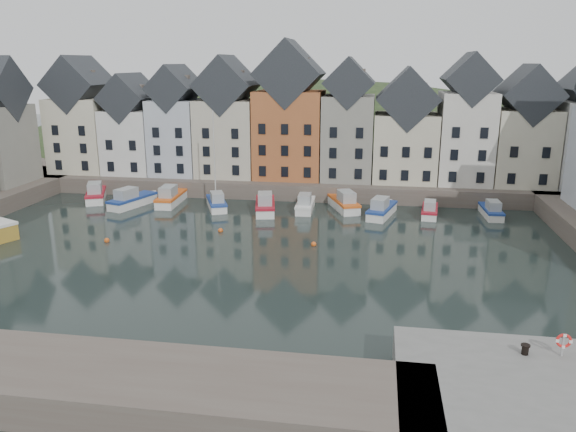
% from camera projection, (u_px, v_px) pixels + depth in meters
% --- Properties ---
extents(ground, '(260.00, 260.00, 0.00)m').
position_uv_depth(ground, '(240.00, 260.00, 49.51)').
color(ground, black).
rests_on(ground, ground).
extents(far_quay, '(90.00, 16.00, 2.00)m').
position_uv_depth(far_quay, '(291.00, 181.00, 77.81)').
color(far_quay, '#52473F').
rests_on(far_quay, ground).
extents(hillside, '(153.60, 70.40, 64.00)m').
position_uv_depth(hillside, '(312.00, 250.00, 107.58)').
color(hillside, black).
rests_on(hillside, ground).
extents(far_terrace, '(72.37, 8.16, 17.78)m').
position_uv_depth(far_terrace, '(313.00, 125.00, 73.33)').
color(far_terrace, beige).
rests_on(far_terrace, far_quay).
extents(mooring_buoys, '(20.50, 5.50, 0.50)m').
position_uv_depth(mooring_buoys, '(213.00, 238.00, 55.16)').
color(mooring_buoys, '#D65619').
rests_on(mooring_buoys, ground).
extents(boat_a, '(4.76, 7.24, 2.67)m').
position_uv_depth(boat_a, '(96.00, 194.00, 70.70)').
color(boat_a, silver).
rests_on(boat_a, ground).
extents(boat_b, '(4.07, 7.16, 2.63)m').
position_uv_depth(boat_b, '(131.00, 200.00, 67.69)').
color(boat_b, silver).
rests_on(boat_b, ground).
extents(boat_c, '(2.51, 7.03, 2.66)m').
position_uv_depth(boat_c, '(171.00, 198.00, 68.82)').
color(boat_c, silver).
rests_on(boat_c, ground).
extents(boat_d, '(4.09, 6.38, 11.70)m').
position_uv_depth(boat_d, '(217.00, 202.00, 66.70)').
color(boat_d, silver).
rests_on(boat_d, ground).
extents(boat_e, '(3.48, 7.26, 2.68)m').
position_uv_depth(boat_e, '(265.00, 205.00, 65.15)').
color(boat_e, silver).
rests_on(boat_e, ground).
extents(boat_f, '(2.09, 6.15, 2.34)m').
position_uv_depth(boat_f, '(305.00, 205.00, 65.87)').
color(boat_f, silver).
rests_on(boat_f, ground).
extents(boat_g, '(4.45, 7.18, 2.64)m').
position_uv_depth(boat_g, '(344.00, 203.00, 66.27)').
color(boat_g, silver).
rests_on(boat_g, ground).
extents(boat_h, '(3.63, 6.91, 2.54)m').
position_uv_depth(boat_h, '(381.00, 210.00, 63.35)').
color(boat_h, silver).
rests_on(boat_h, ground).
extents(boat_i, '(2.29, 5.64, 2.11)m').
position_uv_depth(boat_i, '(430.00, 211.00, 63.55)').
color(boat_i, silver).
rests_on(boat_i, ground).
extents(boat_j, '(2.00, 5.76, 2.19)m').
position_uv_depth(boat_j, '(491.00, 211.00, 63.26)').
color(boat_j, silver).
rests_on(boat_j, ground).
extents(mooring_bollard, '(0.48, 0.48, 0.56)m').
position_uv_depth(mooring_bollard, '(525.00, 349.00, 29.47)').
color(mooring_bollard, black).
rests_on(mooring_bollard, near_quay).
extents(life_ring_post, '(0.80, 0.17, 1.30)m').
position_uv_depth(life_ring_post, '(564.00, 341.00, 29.12)').
color(life_ring_post, gray).
rests_on(life_ring_post, near_quay).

